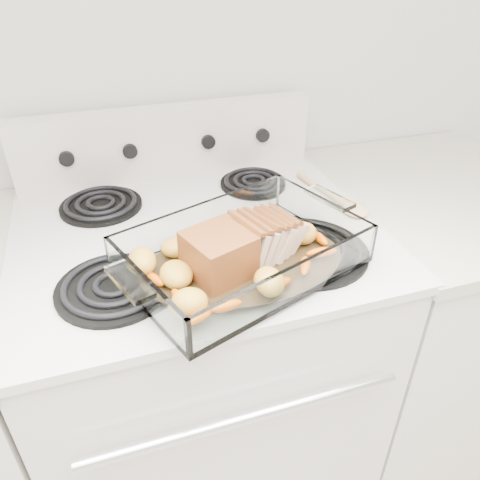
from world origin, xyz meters
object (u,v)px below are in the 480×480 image
object	(u,v)px
electric_range	(204,369)
baking_dish	(243,258)
counter_right	(412,321)
pork_roast	(236,247)

from	to	relation	value
electric_range	baking_dish	distance (m)	0.52
counter_right	pork_roast	bearing A→B (deg)	-164.26
baking_dish	pork_roast	bearing A→B (deg)	160.26
counter_right	baking_dish	bearing A→B (deg)	-163.91
baking_dish	pork_roast	world-z (taller)	pork_roast
pork_roast	baking_dish	bearing A→B (deg)	6.91
baking_dish	pork_roast	size ratio (longest dim) A/B	1.74
electric_range	pork_roast	distance (m)	0.54
electric_range	counter_right	bearing A→B (deg)	-0.10
electric_range	counter_right	xyz separation A→B (m)	(0.66, -0.00, -0.02)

